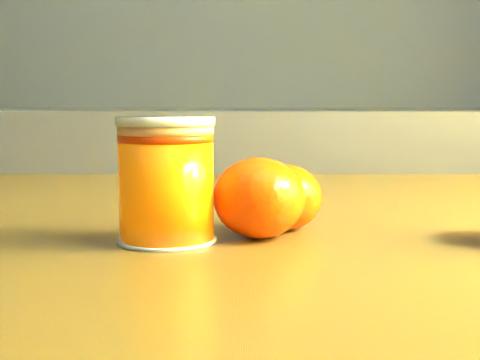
{
  "coord_description": "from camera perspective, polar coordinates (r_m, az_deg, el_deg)",
  "views": [
    {
      "loc": [
        0.79,
        -0.32,
        0.92
      ],
      "look_at": [
        0.76,
        0.17,
        0.86
      ],
      "focal_mm": 50.0,
      "sensor_mm": 36.0,
      "label": 1
    }
  ],
  "objects": [
    {
      "name": "table",
      "position": [
        0.61,
        13.24,
        -13.37
      ],
      "size": [
        1.14,
        0.83,
        0.82
      ],
      "rotation": [
        0.0,
        0.0,
        0.06
      ],
      "color": "brown",
      "rests_on": "ground"
    },
    {
      "name": "juice_glass",
      "position": [
        0.49,
        -6.31,
        -0.07
      ],
      "size": [
        0.07,
        0.07,
        0.09
      ],
      "rotation": [
        0.0,
        0.0,
        -0.41
      ],
      "color": "#FF6E05",
      "rests_on": "table"
    },
    {
      "name": "orange_front",
      "position": [
        0.54,
        3.82,
        -1.46
      ],
      "size": [
        0.08,
        0.08,
        0.05
      ],
      "primitive_type": "ellipsoid",
      "rotation": [
        0.0,
        0.0,
        -0.41
      ],
      "color": "#FF4705",
      "rests_on": "table"
    },
    {
      "name": "orange_extra",
      "position": [
        0.5,
        1.64,
        -1.54
      ],
      "size": [
        0.09,
        0.09,
        0.06
      ],
      "primitive_type": "ellipsoid",
      "rotation": [
        0.0,
        0.0,
        -0.36
      ],
      "color": "#FF4705",
      "rests_on": "table"
    }
  ]
}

